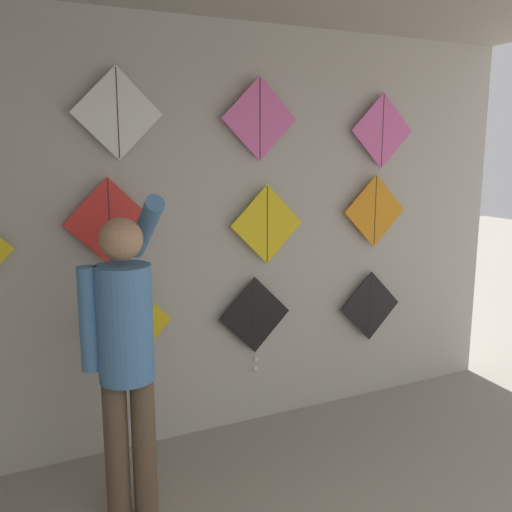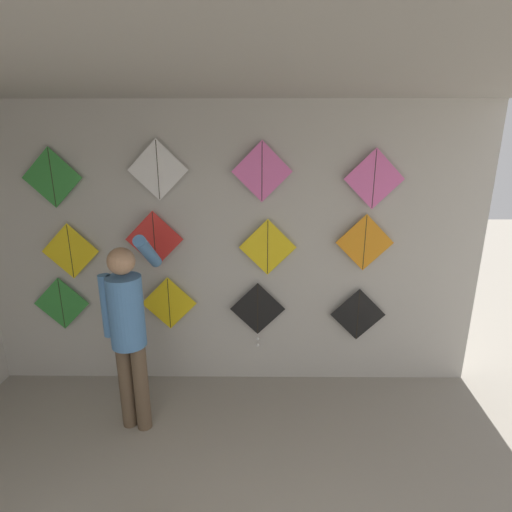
{
  "view_description": "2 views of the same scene",
  "coord_description": "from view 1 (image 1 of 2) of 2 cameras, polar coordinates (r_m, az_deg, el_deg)",
  "views": [
    {
      "loc": [
        -1.23,
        0.01,
        2.0
      ],
      "look_at": [
        0.35,
        3.27,
        1.3
      ],
      "focal_mm": 40.0,
      "sensor_mm": 36.0,
      "label": 1
    },
    {
      "loc": [
        0.47,
        -0.16,
        2.49
      ],
      "look_at": [
        0.44,
        3.27,
        1.45
      ],
      "focal_mm": 28.0,
      "sensor_mm": 36.0,
      "label": 2
    }
  ],
  "objects": [
    {
      "name": "shopkeeper",
      "position": [
        3.05,
        -12.94,
        -8.61
      ],
      "size": [
        0.44,
        0.57,
        1.76
      ],
      "rotation": [
        0.0,
        0.0,
        -0.25
      ],
      "color": "brown",
      "rests_on": "ground"
    },
    {
      "name": "kite_10",
      "position": [
        3.9,
        0.38,
        13.55
      ],
      "size": [
        0.55,
        0.01,
        0.55
      ],
      "color": "pink"
    },
    {
      "name": "kite_2",
      "position": [
        4.06,
        -0.12,
        -6.27
      ],
      "size": [
        0.55,
        0.04,
        0.69
      ],
      "color": "black"
    },
    {
      "name": "kite_11",
      "position": [
        4.44,
        12.53,
        12.13
      ],
      "size": [
        0.55,
        0.01,
        0.55
      ],
      "color": "pink"
    },
    {
      "name": "kite_3",
      "position": [
        4.58,
        11.36,
        -4.91
      ],
      "size": [
        0.55,
        0.01,
        0.55
      ],
      "color": "black"
    },
    {
      "name": "kite_6",
      "position": [
        3.96,
        1.11,
        3.19
      ],
      "size": [
        0.55,
        0.01,
        0.55
      ],
      "color": "yellow"
    },
    {
      "name": "back_panel",
      "position": [
        3.84,
        -6.81,
        1.89
      ],
      "size": [
        5.27,
        0.06,
        2.8
      ],
      "primitive_type": "cube",
      "color": "#BCB7AD",
      "rests_on": "ground"
    },
    {
      "name": "kite_9",
      "position": [
        3.59,
        -13.69,
        13.69
      ],
      "size": [
        0.55,
        0.01,
        0.55
      ],
      "color": "white"
    },
    {
      "name": "kite_7",
      "position": [
        4.44,
        11.81,
        4.43
      ],
      "size": [
        0.55,
        0.01,
        0.55
      ],
      "color": "orange"
    },
    {
      "name": "kite_1",
      "position": [
        3.76,
        -12.5,
        -6.65
      ],
      "size": [
        0.55,
        0.01,
        0.55
      ],
      "color": "yellow"
    },
    {
      "name": "kite_5",
      "position": [
        3.59,
        -14.45,
        3.28
      ],
      "size": [
        0.55,
        0.01,
        0.55
      ],
      "color": "red"
    }
  ]
}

